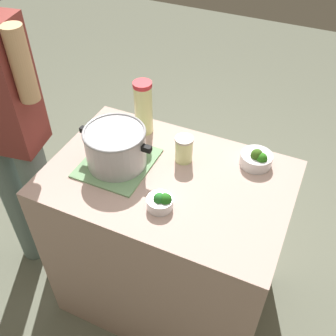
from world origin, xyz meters
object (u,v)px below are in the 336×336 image
(lemonade_pitcher, at_px, (143,108))
(person_cook, at_px, (7,136))
(mason_jar, at_px, (184,149))
(broccoli_bowl_front, at_px, (161,202))
(cooking_pot, at_px, (116,147))
(broccoli_bowl_center, at_px, (257,159))

(lemonade_pitcher, relative_size, person_cook, 0.15)
(lemonade_pitcher, bearing_deg, person_cook, 30.71)
(lemonade_pitcher, height_order, mason_jar, lemonade_pitcher)
(lemonade_pitcher, bearing_deg, broccoli_bowl_front, 124.40)
(cooking_pot, relative_size, lemonade_pitcher, 1.27)
(broccoli_bowl_center, distance_m, person_cook, 1.12)
(lemonade_pitcher, xyz_separation_m, broccoli_bowl_center, (-0.54, 0.02, -0.10))
(broccoli_bowl_front, distance_m, person_cook, 0.82)
(broccoli_bowl_front, relative_size, broccoli_bowl_center, 0.75)
(lemonade_pitcher, relative_size, mason_jar, 2.18)
(mason_jar, bearing_deg, lemonade_pitcher, -24.60)
(cooking_pot, height_order, person_cook, person_cook)
(broccoli_bowl_front, height_order, broccoli_bowl_center, broccoli_bowl_center)
(cooking_pot, xyz_separation_m, mason_jar, (-0.25, -0.14, -0.03))
(person_cook, bearing_deg, broccoli_bowl_front, 174.29)
(mason_jar, height_order, person_cook, person_cook)
(lemonade_pitcher, height_order, person_cook, person_cook)
(broccoli_bowl_front, distance_m, broccoli_bowl_center, 0.47)
(broccoli_bowl_front, bearing_deg, cooking_pot, -28.28)
(lemonade_pitcher, distance_m, broccoli_bowl_center, 0.55)
(cooking_pot, distance_m, lemonade_pitcher, 0.26)
(cooking_pot, bearing_deg, broccoli_bowl_center, -156.25)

